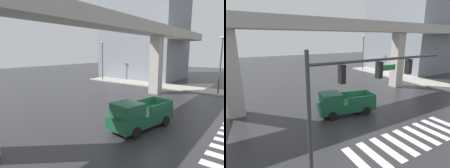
# 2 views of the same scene
# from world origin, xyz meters

# --- Properties ---
(ground_plane) EXTENTS (120.00, 120.00, 0.00)m
(ground_plane) POSITION_xyz_m (0.00, 0.00, 0.00)
(ground_plane) COLOR #2D2D30
(crosswalk_stripes) EXTENTS (9.35, 2.80, 0.01)m
(crosswalk_stripes) POSITION_xyz_m (-0.00, -6.09, 0.01)
(crosswalk_stripes) COLOR silver
(crosswalk_stripes) RESTS_ON ground
(elevated_overpass) EXTENTS (51.63, 2.60, 8.59)m
(elevated_overpass) POSITION_xyz_m (0.00, 4.28, 7.42)
(elevated_overpass) COLOR #ADA89E
(elevated_overpass) RESTS_ON ground
(sidewalk_east) EXTENTS (4.00, 36.00, 0.15)m
(sidewalk_east) POSITION_xyz_m (15.44, 2.00, 0.07)
(sidewalk_east) COLOR #ADA89E
(sidewalk_east) RESTS_ON ground
(pickup_truck) EXTENTS (5.36, 2.78, 2.08)m
(pickup_truck) POSITION_xyz_m (-1.73, -0.22, 0.99)
(pickup_truck) COLOR #14472D
(pickup_truck) RESTS_ON ground
(traffic_signal_mast) EXTENTS (8.69, 0.32, 6.20)m
(traffic_signal_mast) POSITION_xyz_m (-4.56, -6.30, 4.56)
(traffic_signal_mast) COLOR #38383D
(traffic_signal_mast) RESTS_ON ground
(street_lamp_mid_block) EXTENTS (0.44, 0.70, 7.24)m
(street_lamp_mid_block) POSITION_xyz_m (14.24, 7.47, 4.56)
(street_lamp_mid_block) COLOR #38383D
(street_lamp_mid_block) RESTS_ON ground
(street_lamp_far_north) EXTENTS (0.44, 0.70, 7.24)m
(street_lamp_far_north) POSITION_xyz_m (14.24, 17.32, 4.56)
(street_lamp_far_north) COLOR #38383D
(street_lamp_far_north) RESTS_ON ground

